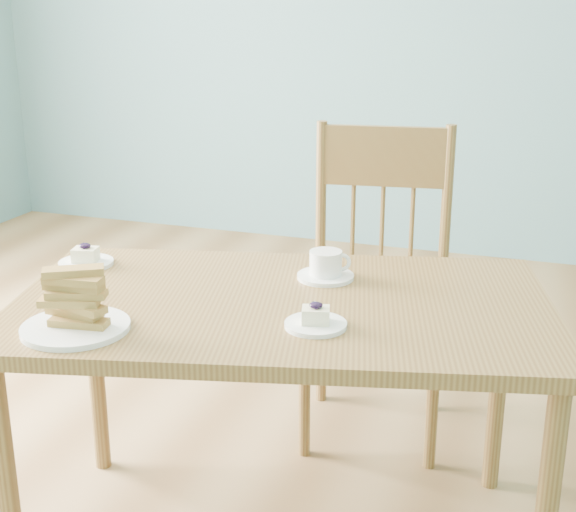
{
  "coord_description": "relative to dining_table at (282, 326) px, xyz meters",
  "views": [
    {
      "loc": [
        0.83,
        -1.84,
        1.36
      ],
      "look_at": [
        0.23,
        -0.12,
        0.77
      ],
      "focal_mm": 50.0,
      "sensor_mm": 36.0,
      "label": 1
    }
  ],
  "objects": [
    {
      "name": "cheesecake_plate_far",
      "position": [
        -0.58,
        0.07,
        0.08
      ],
      "size": [
        0.15,
        0.15,
        0.06
      ],
      "rotation": [
        0.0,
        0.0,
        0.22
      ],
      "color": "white",
      "rests_on": "dining_table"
    },
    {
      "name": "cheesecake_plate_near",
      "position": [
        0.12,
        -0.13,
        0.08
      ],
      "size": [
        0.14,
        0.14,
        0.06
      ],
      "rotation": [
        0.0,
        0.0,
        0.28
      ],
      "color": "white",
      "rests_on": "dining_table"
    },
    {
      "name": "biscotti_plate",
      "position": [
        -0.36,
        -0.32,
        0.12
      ],
      "size": [
        0.23,
        0.23,
        0.14
      ],
      "rotation": [
        0.0,
        0.0,
        0.18
      ],
      "color": "white",
      "rests_on": "dining_table"
    },
    {
      "name": "coffee_cup",
      "position": [
        0.05,
        0.18,
        0.1
      ],
      "size": [
        0.15,
        0.15,
        0.07
      ],
      "rotation": [
        0.0,
        0.0,
        0.43
      ],
      "color": "white",
      "rests_on": "dining_table"
    },
    {
      "name": "room",
      "position": [
        -0.23,
        0.17,
        0.74
      ],
      "size": [
        5.01,
        5.01,
        2.71
      ],
      "color": "#9E774A",
      "rests_on": "ground"
    },
    {
      "name": "dining_table",
      "position": [
        0.0,
        0.0,
        0.0
      ],
      "size": [
        1.41,
        1.01,
        0.68
      ],
      "rotation": [
        0.0,
        0.0,
        0.25
      ],
      "color": "olive",
      "rests_on": "ground"
    },
    {
      "name": "dining_chair",
      "position": [
        0.08,
        0.68,
        -0.11
      ],
      "size": [
        0.51,
        0.49,
        0.99
      ],
      "rotation": [
        0.0,
        0.0,
        0.15
      ],
      "color": "olive",
      "rests_on": "ground"
    }
  ]
}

